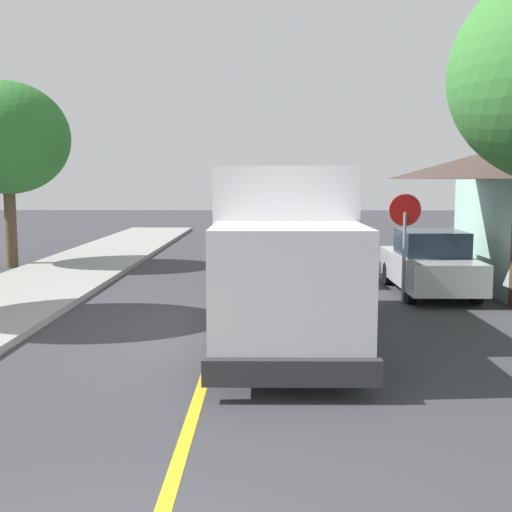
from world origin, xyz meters
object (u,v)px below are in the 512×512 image
parked_car_far (286,224)px  street_tree_down_block (7,138)px  box_truck (283,243)px  parked_car_mid (306,235)px  parked_van_across (429,264)px  stop_sign (405,226)px  parked_car_near (315,252)px

parked_car_far → street_tree_down_block: (-9.67, -10.24, 3.58)m
box_truck → parked_car_mid: 13.28m
box_truck → parked_van_across: 6.06m
stop_sign → street_tree_down_block: street_tree_down_block is taller
box_truck → parked_car_mid: size_ratio=1.63×
parked_car_mid → stop_sign: (1.79, -9.87, 1.06)m
parked_car_far → stop_sign: stop_sign is taller
parked_car_near → street_tree_down_block: street_tree_down_block is taller
parked_van_across → box_truck: bearing=-131.5°
stop_sign → parked_car_mid: bearing=100.3°
parked_car_mid → parked_van_across: bearing=-72.7°
parked_van_across → parked_car_near: bearing=136.3°
box_truck → street_tree_down_block: (-9.03, 9.34, 2.60)m
box_truck → parked_car_near: (1.18, 7.15, -0.97)m
parked_van_across → stop_sign: 1.83m
parked_van_across → stop_sign: bearing=-128.6°
parked_car_mid → stop_sign: 10.08m
box_truck → parked_car_far: 19.62m
parked_car_near → parked_car_far: 12.45m
parked_car_near → parked_van_across: 3.86m
parked_car_far → stop_sign: (2.40, -16.27, 1.06)m
street_tree_down_block → parked_van_across: bearing=-20.5°
parked_van_across → stop_sign: (-0.93, -1.16, 1.06)m
parked_car_far → parked_car_near: bearing=-87.5°
box_truck → parked_car_far: size_ratio=1.62×
parked_car_far → parked_van_across: size_ratio=1.01×
parked_car_far → street_tree_down_block: 14.53m
stop_sign → street_tree_down_block: (-12.07, 6.02, 2.51)m
parked_car_mid → parked_car_far: size_ratio=0.99×
box_truck → parked_car_far: bearing=88.1°
stop_sign → box_truck: bearing=-132.5°
parked_car_mid → street_tree_down_block: street_tree_down_block is taller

